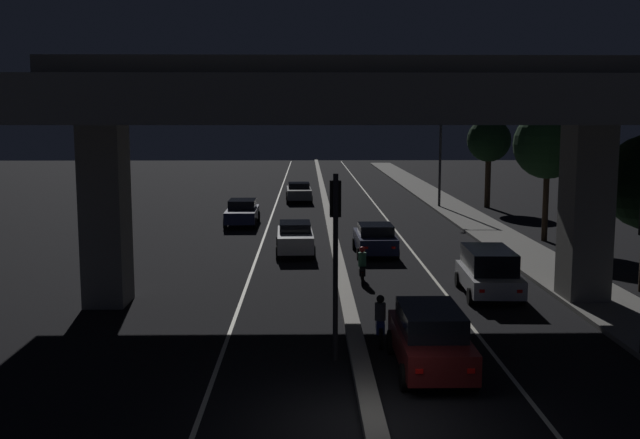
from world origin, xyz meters
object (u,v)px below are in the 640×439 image
object	(u,v)px
motorcycle_black_filtering_mid	(362,267)
pedestrian_on_sidewalk	(604,274)
car_dark_blue_third	(375,239)
car_white_lead_oncoming	(295,238)
traffic_light_left_of_median	(335,234)
car_dark_red_lead	(430,338)
street_lamp	(436,142)
car_white_second	(489,271)
motorcycle_blue_filtering_near	(380,322)
car_dark_blue_second_oncoming	(242,212)
car_grey_third_oncoming	(299,192)

from	to	relation	value
motorcycle_black_filtering_mid	pedestrian_on_sidewalk	bearing A→B (deg)	-111.70
car_dark_blue_third	car_white_lead_oncoming	bearing A→B (deg)	86.11
traffic_light_left_of_median	car_dark_red_lead	xyz separation A→B (m)	(2.41, -0.95, -2.56)
street_lamp	motorcycle_black_filtering_mid	size ratio (longest dim) A/B	4.63
street_lamp	traffic_light_left_of_median	bearing A→B (deg)	-104.01
traffic_light_left_of_median	car_white_second	size ratio (longest dim) A/B	1.19
car_dark_blue_third	pedestrian_on_sidewalk	size ratio (longest dim) A/B	2.29
motorcycle_blue_filtering_near	pedestrian_on_sidewalk	distance (m)	9.43
car_white_lead_oncoming	car_white_second	bearing A→B (deg)	38.75
car_white_lead_oncoming	car_dark_blue_second_oncoming	distance (m)	10.30
street_lamp	car_dark_blue_second_oncoming	size ratio (longest dim) A/B	1.73
motorcycle_blue_filtering_near	traffic_light_left_of_median	bearing A→B (deg)	141.04
car_dark_blue_second_oncoming	car_dark_blue_third	bearing A→B (deg)	35.55
motorcycle_blue_filtering_near	pedestrian_on_sidewalk	size ratio (longest dim) A/B	0.99
car_dark_red_lead	pedestrian_on_sidewalk	size ratio (longest dim) A/B	2.38
traffic_light_left_of_median	motorcycle_black_filtering_mid	size ratio (longest dim) A/B	2.88
traffic_light_left_of_median	car_grey_third_oncoming	world-z (taller)	traffic_light_left_of_median
traffic_light_left_of_median	car_grey_third_oncoming	distance (m)	38.46
street_lamp	car_dark_red_lead	distance (m)	35.66
street_lamp	car_grey_third_oncoming	distance (m)	11.51
car_dark_red_lead	car_white_second	xyz separation A→B (m)	(3.52, 8.29, 0.03)
traffic_light_left_of_median	car_dark_blue_second_oncoming	bearing A→B (deg)	100.38
car_white_second	motorcycle_blue_filtering_near	world-z (taller)	car_white_second
street_lamp	car_grey_third_oncoming	world-z (taller)	street_lamp
car_white_lead_oncoming	car_dark_blue_second_oncoming	size ratio (longest dim) A/B	0.92
car_grey_third_oncoming	pedestrian_on_sidewalk	xyz separation A→B (m)	(11.03, -32.37, 0.30)
car_dark_red_lead	car_white_lead_oncoming	bearing A→B (deg)	12.59
car_dark_blue_third	motorcycle_blue_filtering_near	size ratio (longest dim) A/B	2.32
car_dark_blue_second_oncoming	pedestrian_on_sidewalk	world-z (taller)	pedestrian_on_sidewalk
car_dark_blue_second_oncoming	motorcycle_black_filtering_mid	world-z (taller)	car_dark_blue_second_oncoming
car_white_second	car_dark_blue_third	size ratio (longest dim) A/B	1.02
street_lamp	motorcycle_blue_filtering_near	bearing A→B (deg)	-102.36
car_dark_red_lead	car_white_lead_oncoming	distance (m)	17.17
car_dark_blue_second_oncoming	motorcycle_blue_filtering_near	world-z (taller)	car_dark_blue_second_oncoming
pedestrian_on_sidewalk	car_dark_red_lead	bearing A→B (deg)	-136.35
street_lamp	pedestrian_on_sidewalk	world-z (taller)	street_lamp
pedestrian_on_sidewalk	car_dark_blue_third	bearing A→B (deg)	126.58
traffic_light_left_of_median	street_lamp	distance (m)	35.05
car_white_second	pedestrian_on_sidewalk	distance (m)	3.97
car_grey_third_oncoming	motorcycle_black_filtering_mid	xyz separation A→B (m)	(2.81, -28.73, -0.16)
car_dark_blue_second_oncoming	street_lamp	bearing A→B (deg)	122.37
car_white_second	car_dark_red_lead	bearing A→B (deg)	159.39
traffic_light_left_of_median	car_dark_blue_second_oncoming	xyz separation A→B (m)	(-4.68, 25.55, -2.63)
traffic_light_left_of_median	car_dark_red_lead	distance (m)	3.64
traffic_light_left_of_median	car_dark_blue_second_oncoming	distance (m)	26.11
car_white_second	car_dark_blue_third	world-z (taller)	car_white_second
traffic_light_left_of_median	pedestrian_on_sidewalk	size ratio (longest dim) A/B	2.78
car_grey_third_oncoming	pedestrian_on_sidewalk	distance (m)	34.20
car_grey_third_oncoming	motorcycle_blue_filtering_near	distance (m)	36.94
car_grey_third_oncoming	pedestrian_on_sidewalk	world-z (taller)	pedestrian_on_sidewalk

